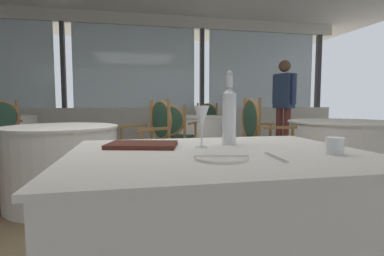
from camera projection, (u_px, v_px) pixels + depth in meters
name	position (u px, v px, depth m)	size (l,w,h in m)	color
ground_plane	(144.00, 212.00, 2.55)	(14.04, 14.04, 0.00)	#756047
window_wall_far	(136.00, 94.00, 6.41)	(9.51, 0.14, 2.87)	beige
foreground_table	(218.00, 232.00, 1.31)	(1.29, 1.00, 0.73)	white
side_plate	(221.00, 158.00, 1.10)	(0.20, 0.20, 0.01)	white
butter_knife	(221.00, 156.00, 1.10)	(0.21, 0.02, 0.00)	silver
dinner_fork	(276.00, 157.00, 1.12)	(0.20, 0.02, 0.00)	silver
water_bottle	(229.00, 114.00, 1.48)	(0.07, 0.07, 0.37)	white
wine_glass	(202.00, 118.00, 1.38)	(0.07, 0.07, 0.20)	white
water_tumbler	(335.00, 146.00, 1.20)	(0.07, 0.07, 0.07)	white
menu_book	(142.00, 145.00, 1.40)	(0.32, 0.21, 0.02)	#512319
background_table_0	(193.00, 137.00, 4.99)	(1.06, 1.06, 0.73)	white
dining_chair_0_0	(173.00, 132.00, 4.06)	(0.65, 0.62, 0.93)	olive
dining_chair_0_1	(206.00, 122.00, 5.88)	(0.65, 0.62, 0.95)	olive
dining_chair_1_0	(0.00, 130.00, 4.06)	(0.64, 0.61, 1.00)	olive
background_table_2	(341.00, 151.00, 3.52)	(1.26, 1.26, 0.73)	white
dining_chair_2_0	(260.00, 135.00, 3.28)	(0.47, 0.54, 1.01)	olive
background_table_3	(62.00, 165.00, 2.75)	(1.04, 1.04, 0.73)	white
dining_chair_3_0	(152.00, 136.00, 3.29)	(0.61, 0.64, 0.99)	olive
diner_person_1	(284.00, 100.00, 5.45)	(0.32, 0.50, 1.75)	brown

